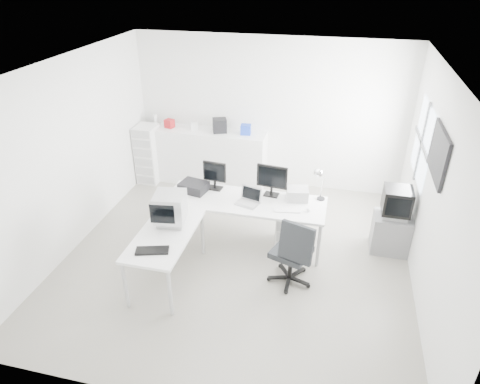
% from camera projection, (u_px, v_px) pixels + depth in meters
% --- Properties ---
extents(floor, '(5.00, 5.00, 0.01)m').
position_uv_depth(floor, '(237.00, 256.00, 6.46)').
color(floor, '#B4B3A2').
rests_on(floor, ground).
extents(ceiling, '(5.00, 5.00, 0.01)m').
position_uv_depth(ceiling, '(236.00, 68.00, 5.09)').
color(ceiling, white).
rests_on(ceiling, back_wall).
extents(back_wall, '(5.00, 0.02, 2.80)m').
position_uv_depth(back_wall, '(269.00, 114.00, 7.90)').
color(back_wall, white).
rests_on(back_wall, floor).
extents(left_wall, '(0.02, 5.00, 2.80)m').
position_uv_depth(left_wall, '(72.00, 155.00, 6.28)').
color(left_wall, white).
rests_on(left_wall, floor).
extents(right_wall, '(0.02, 5.00, 2.80)m').
position_uv_depth(right_wall, '(433.00, 194.00, 5.26)').
color(right_wall, white).
rests_on(right_wall, floor).
extents(window, '(0.02, 1.20, 1.10)m').
position_uv_depth(window, '(422.00, 143.00, 6.19)').
color(window, white).
rests_on(window, right_wall).
extents(wall_picture, '(0.04, 0.90, 0.60)m').
position_uv_depth(wall_picture, '(439.00, 154.00, 5.11)').
color(wall_picture, black).
rests_on(wall_picture, right_wall).
extents(main_desk, '(2.40, 0.80, 0.75)m').
position_uv_depth(main_desk, '(245.00, 221.00, 6.61)').
color(main_desk, white).
rests_on(main_desk, floor).
extents(side_desk, '(0.70, 1.40, 0.75)m').
position_uv_depth(side_desk, '(167.00, 256.00, 5.85)').
color(side_desk, white).
rests_on(side_desk, floor).
extents(drawer_pedestal, '(0.40, 0.50, 0.60)m').
position_uv_depth(drawer_pedestal, '(291.00, 230.00, 6.54)').
color(drawer_pedestal, white).
rests_on(drawer_pedestal, floor).
extents(inkjet_printer, '(0.47, 0.40, 0.15)m').
position_uv_depth(inkjet_printer, '(194.00, 187.00, 6.65)').
color(inkjet_printer, black).
rests_on(inkjet_printer, main_desk).
extents(lcd_monitor_small, '(0.39, 0.25, 0.47)m').
position_uv_depth(lcd_monitor_small, '(215.00, 175.00, 6.63)').
color(lcd_monitor_small, black).
rests_on(lcd_monitor_small, main_desk).
extents(lcd_monitor_large, '(0.49, 0.24, 0.49)m').
position_uv_depth(lcd_monitor_large, '(272.00, 181.00, 6.45)').
color(lcd_monitor_large, black).
rests_on(lcd_monitor_large, main_desk).
extents(laptop, '(0.46, 0.47, 0.24)m').
position_uv_depth(laptop, '(247.00, 197.00, 6.27)').
color(laptop, '#B7B7BA').
rests_on(laptop, main_desk).
extents(white_keyboard, '(0.40, 0.18, 0.02)m').
position_uv_depth(white_keyboard, '(287.00, 210.00, 6.16)').
color(white_keyboard, white).
rests_on(white_keyboard, main_desk).
extents(white_mouse, '(0.06, 0.06, 0.06)m').
position_uv_depth(white_mouse, '(308.00, 210.00, 6.13)').
color(white_mouse, white).
rests_on(white_mouse, main_desk).
extents(laser_printer, '(0.36, 0.32, 0.18)m').
position_uv_depth(laser_printer, '(297.00, 194.00, 6.41)').
color(laser_printer, '#ADADAD').
rests_on(laser_printer, main_desk).
extents(desk_lamp, '(0.21, 0.21, 0.51)m').
position_uv_depth(desk_lamp, '(322.00, 184.00, 6.33)').
color(desk_lamp, silver).
rests_on(desk_lamp, main_desk).
extents(crt_monitor, '(0.51, 0.51, 0.51)m').
position_uv_depth(crt_monitor, '(170.00, 208.00, 5.75)').
color(crt_monitor, '#B7B7BA').
rests_on(crt_monitor, side_desk).
extents(black_keyboard, '(0.44, 0.27, 0.03)m').
position_uv_depth(black_keyboard, '(152.00, 250.00, 5.32)').
color(black_keyboard, black).
rests_on(black_keyboard, side_desk).
extents(office_chair, '(0.79, 0.79, 1.07)m').
position_uv_depth(office_chair, '(291.00, 249.00, 5.72)').
color(office_chair, '#272A2C').
rests_on(office_chair, floor).
extents(tv_cabinet, '(0.55, 0.45, 0.60)m').
position_uv_depth(tv_cabinet, '(390.00, 233.00, 6.46)').
color(tv_cabinet, slate).
rests_on(tv_cabinet, floor).
extents(crt_tv, '(0.50, 0.48, 0.45)m').
position_uv_depth(crt_tv, '(397.00, 203.00, 6.21)').
color(crt_tv, black).
rests_on(crt_tv, tv_cabinet).
extents(sideboard, '(2.15, 0.54, 1.07)m').
position_uv_depth(sideboard, '(211.00, 157.00, 8.32)').
color(sideboard, white).
rests_on(sideboard, floor).
extents(clutter_box_a, '(0.19, 0.18, 0.16)m').
position_uv_depth(clutter_box_a, '(169.00, 123.00, 8.18)').
color(clutter_box_a, '#B1191E').
rests_on(clutter_box_a, sideboard).
extents(clutter_box_b, '(0.16, 0.15, 0.13)m').
position_uv_depth(clutter_box_b, '(194.00, 126.00, 8.08)').
color(clutter_box_b, white).
rests_on(clutter_box_b, sideboard).
extents(clutter_box_c, '(0.32, 0.30, 0.25)m').
position_uv_depth(clutter_box_c, '(220.00, 125.00, 7.95)').
color(clutter_box_c, black).
rests_on(clutter_box_c, sideboard).
extents(clutter_box_d, '(0.20, 0.17, 0.18)m').
position_uv_depth(clutter_box_d, '(246.00, 129.00, 7.87)').
color(clutter_box_d, '#1B3CBF').
rests_on(clutter_box_d, sideboard).
extents(clutter_bottle, '(0.07, 0.07, 0.22)m').
position_uv_depth(clutter_bottle, '(156.00, 120.00, 8.26)').
color(clutter_bottle, white).
rests_on(clutter_bottle, sideboard).
extents(filing_cabinet, '(0.40, 0.48, 1.14)m').
position_uv_depth(filing_cabinet, '(148.00, 154.00, 8.35)').
color(filing_cabinet, white).
rests_on(filing_cabinet, floor).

